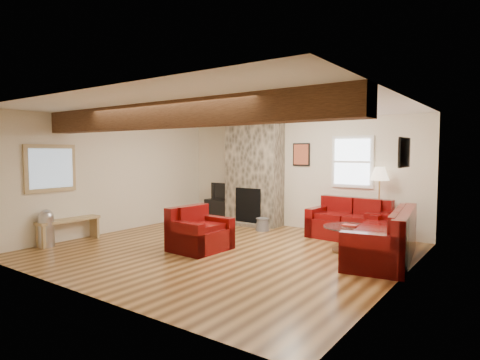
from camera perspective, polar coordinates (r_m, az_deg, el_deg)
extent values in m
plane|color=#553316|center=(7.28, -2.42, -9.96)|extent=(8.00, 8.00, 0.00)
plane|color=white|center=(7.11, -2.48, 10.00)|extent=(8.00, 8.00, 0.00)
plane|color=beige|center=(9.40, 7.96, 0.87)|extent=(8.00, 0.00, 8.00)
plane|color=beige|center=(5.21, -21.47, -1.85)|extent=(8.00, 0.00, 8.00)
plane|color=beige|center=(9.24, -17.25, 0.68)|extent=(0.00, 7.50, 7.50)
plane|color=beige|center=(5.75, 21.80, -1.35)|extent=(0.00, 7.50, 7.50)
cube|color=black|center=(6.16, -9.78, 9.10)|extent=(6.00, 0.36, 0.38)
cube|color=#37332B|center=(9.69, 2.03, 1.00)|extent=(1.40, 0.50, 2.50)
cube|color=black|center=(9.56, 1.18, -3.85)|extent=(0.70, 0.06, 0.90)
cube|color=#37332B|center=(9.59, 1.01, -6.32)|extent=(1.00, 0.25, 0.08)
cylinder|color=#4C3218|center=(7.45, 15.31, -9.62)|extent=(0.61, 0.61, 0.04)
cylinder|color=#4C3218|center=(7.41, 15.34, -8.24)|extent=(0.33, 0.33, 0.41)
cylinder|color=silver|center=(7.37, 15.37, -6.47)|extent=(0.91, 0.91, 0.02)
cube|color=maroon|center=(7.36, 15.37, -6.27)|extent=(0.25, 0.18, 0.03)
cube|color=black|center=(10.35, -2.15, -4.29)|extent=(1.06, 0.42, 0.53)
imported|color=black|center=(10.29, -2.15, -1.63)|extent=(0.76, 0.10, 0.44)
cylinder|color=tan|center=(8.63, 19.04, -7.87)|extent=(0.26, 0.26, 0.03)
cylinder|color=tan|center=(8.52, 19.14, -3.66)|extent=(0.03, 0.03, 1.31)
cone|color=beige|center=(8.46, 19.24, 0.86)|extent=(0.37, 0.37, 0.26)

